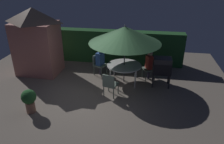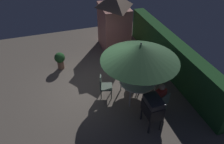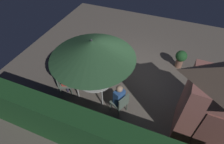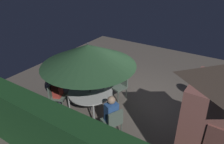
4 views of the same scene
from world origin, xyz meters
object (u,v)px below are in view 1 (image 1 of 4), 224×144
Objects in this scene: patio_table at (124,66)px; patio_umbrella at (125,35)px; person_in_red at (149,62)px; bbq_grill at (162,66)px; potted_plant_by_shed at (29,99)px; chair_far_side at (99,63)px; chair_toward_hedge at (110,84)px; chair_near_shed at (151,67)px; person_in_blue at (100,58)px; garden_shed at (37,41)px.

patio_umbrella reaches higher than patio_table.
person_in_red is at bearing 23.10° from patio_table.
potted_plant_by_shed is at bearing -149.49° from bbq_grill.
chair_far_side reaches higher than patio_table.
chair_toward_hedge is (-1.87, -1.11, -0.33)m from bbq_grill.
bbq_grill is 1.33× the size of chair_near_shed.
patio_umbrella is 2.23× the size of person_in_blue.
patio_table is 1.20m from chair_near_shed.
bbq_grill is at bearing -55.30° from chair_near_shed.
chair_far_side is at bearing 63.54° from potted_plant_by_shed.
chair_near_shed is 0.71× the size of person_in_blue.
patio_umbrella is at bearing 175.30° from bbq_grill.
garden_shed is at bearing -176.00° from person_in_blue.
garden_shed is at bearing 175.40° from patio_table.
chair_near_shed is at bearing 49.21° from chair_toward_hedge.
patio_umbrella reaches higher than person_in_red.
potted_plant_by_shed is (-2.77, -2.63, -0.21)m from patio_table.
potted_plant_by_shed is (-4.26, -2.51, -0.35)m from bbq_grill.
patio_table is at bearing 43.58° from potted_plant_by_shed.
person_in_red is (-0.48, 0.55, -0.06)m from bbq_grill.
chair_near_shed is 2.22m from person_in_blue.
person_in_red reaches higher than chair_near_shed.
patio_umbrella is 3.12× the size of chair_far_side.
person_in_red is (1.01, 0.43, 0.08)m from patio_table.
bbq_grill is 2.20m from chair_toward_hedge.
chair_near_shed is (-0.41, 0.59, -0.33)m from bbq_grill.
garden_shed reaches higher than person_in_red.
chair_toward_hedge reaches higher than potted_plant_by_shed.
patio_umbrella is at bearing -156.90° from person_in_red.
person_in_red reaches higher than chair_far_side.
patio_table is at bearing -24.25° from chair_far_side.
patio_umbrella is at bearing 73.06° from chair_toward_hedge.
patio_umbrella is (3.85, -0.31, 0.54)m from garden_shed.
patio_umbrella reaches higher than person_in_blue.
patio_umbrella is 3.12× the size of chair_toward_hedge.
chair_toward_hedge is (0.81, -1.77, 0.00)m from chair_far_side.
patio_table is 1.51m from bbq_grill.
patio_table is 1.16× the size of bbq_grill.
garden_shed is at bearing 175.40° from patio_umbrella.
patio_umbrella reaches higher than potted_plant_by_shed.
patio_umbrella is at bearing -24.25° from person_in_blue.
patio_umbrella is 1.97m from chair_toward_hedge.
patio_table is 1.70× the size of potted_plant_by_shed.
person_in_red is at bearing -1.91° from person_in_blue.
chair_far_side is (-1.19, 0.54, -0.18)m from patio_table.
potted_plant_by_shed is at bearing -69.85° from garden_shed.
garden_shed is 4.90m from person_in_red.
potted_plant_by_shed is 0.65× the size of person_in_blue.
person_in_blue is (0.08, -0.04, 0.26)m from chair_far_side.
potted_plant_by_shed is 4.87m from person_in_red.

